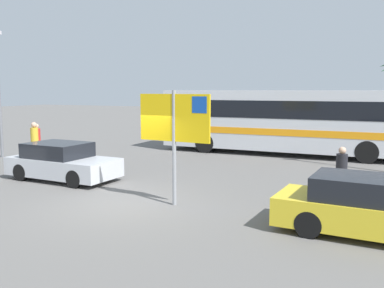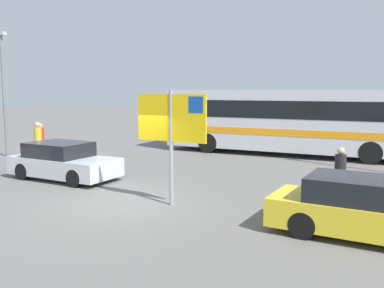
{
  "view_description": "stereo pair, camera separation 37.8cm",
  "coord_description": "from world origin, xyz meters",
  "px_view_note": "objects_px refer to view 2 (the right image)",
  "views": [
    {
      "loc": [
        6.54,
        -9.79,
        3.22
      ],
      "look_at": [
        0.39,
        3.71,
        1.3
      ],
      "focal_mm": 39.52,
      "sensor_mm": 36.0,
      "label": 1
    },
    {
      "loc": [
        6.88,
        -9.63,
        3.22
      ],
      "look_at": [
        0.39,
        3.71,
        1.3
      ],
      "focal_mm": 39.52,
      "sensor_mm": 36.0,
      "label": 2
    }
  ],
  "objects_px": {
    "bus_front_coach": "(289,119)",
    "pedestrian_by_bus": "(38,139)",
    "car_silver": "(63,162)",
    "pedestrian_crossing_lot": "(41,138)",
    "car_yellow": "(373,210)",
    "pedestrian_near_sign": "(340,170)",
    "ferry_sign": "(173,122)"
  },
  "relations": [
    {
      "from": "ferry_sign",
      "to": "bus_front_coach",
      "type": "bearing_deg",
      "value": 90.5
    },
    {
      "from": "ferry_sign",
      "to": "pedestrian_crossing_lot",
      "type": "relative_size",
      "value": 1.9
    },
    {
      "from": "bus_front_coach",
      "to": "pedestrian_crossing_lot",
      "type": "relative_size",
      "value": 7.33
    },
    {
      "from": "ferry_sign",
      "to": "pedestrian_crossing_lot",
      "type": "xyz_separation_m",
      "value": [
        -9.1,
        4.09,
        -1.33
      ]
    },
    {
      "from": "ferry_sign",
      "to": "pedestrian_by_bus",
      "type": "height_order",
      "value": "ferry_sign"
    },
    {
      "from": "car_silver",
      "to": "pedestrian_crossing_lot",
      "type": "relative_size",
      "value": 2.42
    },
    {
      "from": "pedestrian_by_bus",
      "to": "car_silver",
      "type": "bearing_deg",
      "value": -127.49
    },
    {
      "from": "pedestrian_near_sign",
      "to": "bus_front_coach",
      "type": "bearing_deg",
      "value": 31.01
    },
    {
      "from": "car_silver",
      "to": "pedestrian_crossing_lot",
      "type": "distance_m",
      "value": 4.74
    },
    {
      "from": "pedestrian_near_sign",
      "to": "pedestrian_crossing_lot",
      "type": "xyz_separation_m",
      "value": [
        -13.24,
        1.7,
        0.06
      ]
    },
    {
      "from": "bus_front_coach",
      "to": "pedestrian_near_sign",
      "type": "height_order",
      "value": "bus_front_coach"
    },
    {
      "from": "car_silver",
      "to": "pedestrian_near_sign",
      "type": "height_order",
      "value": "pedestrian_near_sign"
    },
    {
      "from": "car_yellow",
      "to": "pedestrian_near_sign",
      "type": "xyz_separation_m",
      "value": [
        -1.02,
        2.86,
        0.29
      ]
    },
    {
      "from": "car_silver",
      "to": "ferry_sign",
      "type": "bearing_deg",
      "value": -11.94
    },
    {
      "from": "car_yellow",
      "to": "pedestrian_by_bus",
      "type": "xyz_separation_m",
      "value": [
        -13.68,
        3.85,
        0.45
      ]
    },
    {
      "from": "pedestrian_near_sign",
      "to": "pedestrian_by_bus",
      "type": "bearing_deg",
      "value": 94.21
    },
    {
      "from": "bus_front_coach",
      "to": "ferry_sign",
      "type": "distance_m",
      "value": 10.69
    },
    {
      "from": "ferry_sign",
      "to": "car_yellow",
      "type": "relative_size",
      "value": 0.7
    },
    {
      "from": "ferry_sign",
      "to": "pedestrian_by_bus",
      "type": "distance_m",
      "value": 9.25
    },
    {
      "from": "pedestrian_by_bus",
      "to": "bus_front_coach",
      "type": "bearing_deg",
      "value": -57.63
    },
    {
      "from": "car_silver",
      "to": "car_yellow",
      "type": "bearing_deg",
      "value": -7.49
    },
    {
      "from": "pedestrian_near_sign",
      "to": "car_yellow",
      "type": "bearing_deg",
      "value": -151.73
    },
    {
      "from": "bus_front_coach",
      "to": "pedestrian_by_bus",
      "type": "bearing_deg",
      "value": -141.83
    },
    {
      "from": "ferry_sign",
      "to": "car_silver",
      "type": "bearing_deg",
      "value": 170.1
    },
    {
      "from": "ferry_sign",
      "to": "pedestrian_near_sign",
      "type": "xyz_separation_m",
      "value": [
        4.14,
        2.38,
        -1.4
      ]
    },
    {
      "from": "bus_front_coach",
      "to": "car_silver",
      "type": "bearing_deg",
      "value": -122.76
    },
    {
      "from": "pedestrian_by_bus",
      "to": "pedestrian_crossing_lot",
      "type": "relative_size",
      "value": 1.08
    },
    {
      "from": "bus_front_coach",
      "to": "pedestrian_crossing_lot",
      "type": "height_order",
      "value": "bus_front_coach"
    },
    {
      "from": "bus_front_coach",
      "to": "ferry_sign",
      "type": "bearing_deg",
      "value": -94.0
    },
    {
      "from": "bus_front_coach",
      "to": "pedestrian_near_sign",
      "type": "relative_size",
      "value": 7.78
    },
    {
      "from": "ferry_sign",
      "to": "car_silver",
      "type": "height_order",
      "value": "ferry_sign"
    },
    {
      "from": "car_yellow",
      "to": "pedestrian_near_sign",
      "type": "height_order",
      "value": "pedestrian_near_sign"
    }
  ]
}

